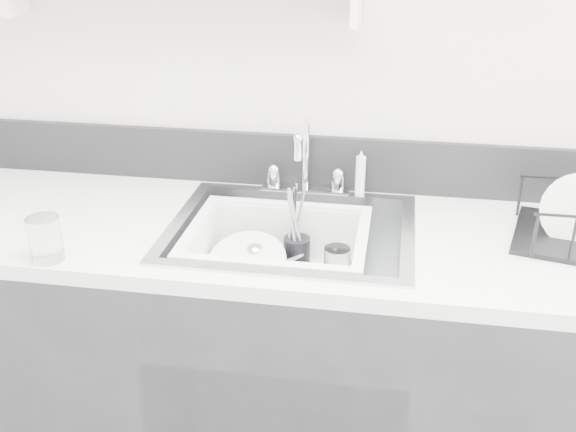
# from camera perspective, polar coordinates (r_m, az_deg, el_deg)

# --- Properties ---
(counter_run) EXTENTS (3.20, 0.62, 0.92)m
(counter_run) POSITION_cam_1_polar(r_m,az_deg,el_deg) (2.01, 0.25, -12.98)
(counter_run) COLOR #252528
(counter_run) RESTS_ON ground
(backsplash) EXTENTS (3.20, 0.02, 0.16)m
(backsplash) POSITION_cam_1_polar(r_m,az_deg,el_deg) (2.01, 1.68, 4.62)
(backsplash) COLOR black
(backsplash) RESTS_ON counter_run
(sink) EXTENTS (0.64, 0.52, 0.20)m
(sink) POSITION_cam_1_polar(r_m,az_deg,el_deg) (1.81, 0.27, -3.66)
(sink) COLOR silver
(sink) RESTS_ON counter_run
(faucet) EXTENTS (0.26, 0.18, 0.23)m
(faucet) POSITION_cam_1_polar(r_m,az_deg,el_deg) (1.97, 1.46, 3.56)
(faucet) COLOR silver
(faucet) RESTS_ON counter_run
(side_sprayer) EXTENTS (0.03, 0.03, 0.14)m
(side_sprayer) POSITION_cam_1_polar(r_m,az_deg,el_deg) (1.96, 6.15, 3.62)
(side_sprayer) COLOR white
(side_sprayer) RESTS_ON counter_run
(wash_tub) EXTENTS (0.57, 0.51, 0.18)m
(wash_tub) POSITION_cam_1_polar(r_m,az_deg,el_deg) (1.78, -0.87, -3.70)
(wash_tub) COLOR white
(wash_tub) RESTS_ON sink
(plate_stack) EXTENTS (0.26, 0.25, 0.10)m
(plate_stack) POSITION_cam_1_polar(r_m,az_deg,el_deg) (1.83, -3.20, -4.69)
(plate_stack) COLOR white
(plate_stack) RESTS_ON wash_tub
(utensil_cup) EXTENTS (0.07, 0.07, 0.25)m
(utensil_cup) POSITION_cam_1_polar(r_m,az_deg,el_deg) (1.87, 0.74, -2.89)
(utensil_cup) COLOR black
(utensil_cup) RESTS_ON wash_tub
(ladle) EXTENTS (0.28, 0.18, 0.07)m
(ladle) POSITION_cam_1_polar(r_m,az_deg,el_deg) (1.83, -1.01, -4.27)
(ladle) COLOR silver
(ladle) RESTS_ON wash_tub
(tumbler_in_tub) EXTENTS (0.09, 0.09, 0.10)m
(tumbler_in_tub) POSITION_cam_1_polar(r_m,az_deg,el_deg) (1.81, 4.15, -4.17)
(tumbler_in_tub) COLOR white
(tumbler_in_tub) RESTS_ON wash_tub
(tumbler_counter) EXTENTS (0.08, 0.08, 0.11)m
(tumbler_counter) POSITION_cam_1_polar(r_m,az_deg,el_deg) (1.69, -19.86, -1.84)
(tumbler_counter) COLOR white
(tumbler_counter) RESTS_ON counter_run
(bowl_small) EXTENTS (0.15, 0.15, 0.03)m
(bowl_small) POSITION_cam_1_polar(r_m,az_deg,el_deg) (1.75, 1.95, -6.42)
(bowl_small) COLOR white
(bowl_small) RESTS_ON wash_tub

